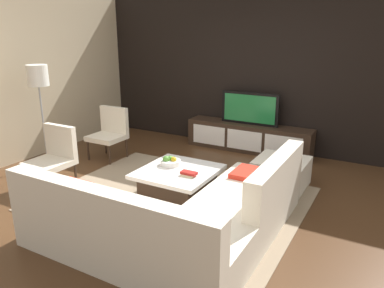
% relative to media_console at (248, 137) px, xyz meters
% --- Properties ---
extents(ground_plane, '(14.00, 14.00, 0.00)m').
position_rel_media_console_xyz_m(ground_plane, '(0.00, -2.40, -0.25)').
color(ground_plane, '#4C301C').
extents(feature_wall_back, '(6.40, 0.12, 2.80)m').
position_rel_media_console_xyz_m(feature_wall_back, '(0.00, 0.30, 1.15)').
color(feature_wall_back, black).
rests_on(feature_wall_back, ground).
extents(side_wall_left, '(0.12, 5.20, 2.80)m').
position_rel_media_console_xyz_m(side_wall_left, '(-3.20, -2.20, 1.15)').
color(side_wall_left, '#C6B28E').
rests_on(side_wall_left, ground).
extents(area_rug, '(3.23, 2.55, 0.01)m').
position_rel_media_console_xyz_m(area_rug, '(-0.10, -2.40, -0.24)').
color(area_rug, gray).
rests_on(area_rug, ground).
extents(media_console, '(2.28, 0.43, 0.50)m').
position_rel_media_console_xyz_m(media_console, '(0.00, 0.00, 0.00)').
color(media_console, '#332319').
rests_on(media_console, ground).
extents(television, '(1.05, 0.06, 0.58)m').
position_rel_media_console_xyz_m(television, '(0.00, 0.00, 0.54)').
color(television, black).
rests_on(television, media_console).
extents(sectional_couch, '(2.31, 2.38, 0.84)m').
position_rel_media_console_xyz_m(sectional_couch, '(0.51, -3.25, 0.04)').
color(sectional_couch, beige).
rests_on(sectional_couch, ground).
extents(coffee_table, '(0.95, 0.99, 0.38)m').
position_rel_media_console_xyz_m(coffee_table, '(-0.10, -2.30, -0.05)').
color(coffee_table, '#332319').
rests_on(coffee_table, ground).
extents(accent_chair_near, '(0.54, 0.54, 0.87)m').
position_rel_media_console_xyz_m(accent_chair_near, '(-1.77, -2.85, 0.24)').
color(accent_chair_near, '#332319').
rests_on(accent_chair_near, ground).
extents(floor_lamp, '(0.32, 0.32, 1.62)m').
position_rel_media_console_xyz_m(floor_lamp, '(-2.57, -2.34, 1.11)').
color(floor_lamp, '#A5A5AA').
rests_on(floor_lamp, ground).
extents(ottoman, '(0.70, 0.70, 0.40)m').
position_rel_media_console_xyz_m(ottoman, '(0.99, -1.29, -0.05)').
color(ottoman, beige).
rests_on(ottoman, ground).
extents(fruit_bowl, '(0.28, 0.28, 0.14)m').
position_rel_media_console_xyz_m(fruit_bowl, '(-0.28, -2.20, 0.18)').
color(fruit_bowl, silver).
rests_on(fruit_bowl, coffee_table).
extents(accent_chair_far, '(0.55, 0.52, 0.87)m').
position_rel_media_console_xyz_m(accent_chair_far, '(-1.94, -1.50, 0.24)').
color(accent_chair_far, '#332319').
rests_on(accent_chair_far, ground).
extents(book_stack, '(0.21, 0.12, 0.06)m').
position_rel_media_console_xyz_m(book_stack, '(0.13, -2.42, 0.16)').
color(book_stack, '#CCB78C').
rests_on(book_stack, coffee_table).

